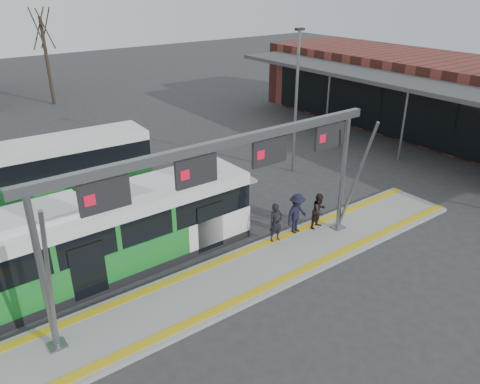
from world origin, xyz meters
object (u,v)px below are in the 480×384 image
at_px(gantry, 227,169).
at_px(hero_bus, 100,238).
at_px(passenger_b, 319,211).
at_px(passenger_a, 276,223).
at_px(passenger_c, 297,214).

xyz_separation_m(gantry, hero_bus, (-3.51, 3.06, -2.81)).
relative_size(gantry, hero_bus, 1.10).
relative_size(gantry, passenger_b, 8.23).
bearing_deg(passenger_a, passenger_c, 6.86).
bearing_deg(gantry, passenger_b, 6.65).
xyz_separation_m(gantry, passenger_a, (2.97, 0.85, -3.32)).
height_order(gantry, passenger_b, gantry).
relative_size(gantry, passenger_a, 7.80).
xyz_separation_m(passenger_a, passenger_c, (1.15, 0.00, 0.05)).
xyz_separation_m(gantry, passenger_c, (4.12, 0.85, -3.26)).
bearing_deg(hero_bus, passenger_a, -19.88).
distance_m(gantry, passenger_a, 4.53).
height_order(gantry, passenger_a, gantry).
distance_m(gantry, passenger_b, 6.23).
xyz_separation_m(hero_bus, passenger_c, (7.63, -2.21, -0.45)).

